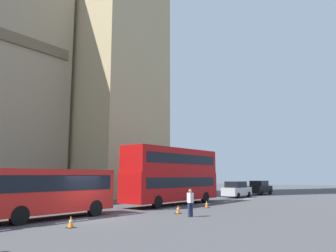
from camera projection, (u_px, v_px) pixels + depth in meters
ground_plane at (90, 219)px, 19.22m from camera, size 160.00×160.00×0.00m
lane_centre_marking at (131, 214)px, 21.85m from camera, size 39.00×0.16×0.01m
double_decker_bus at (173, 173)px, 29.14m from camera, size 10.92×2.54×4.90m
sedan_lead at (237, 189)px, 38.39m from camera, size 4.40×1.86×1.85m
sedan_trailing at (260, 188)px, 43.81m from camera, size 4.40×1.86×1.85m
traffic_cone_west at (71, 222)px, 16.06m from camera, size 0.36×0.36×0.58m
traffic_cone_middle at (178, 209)px, 22.02m from camera, size 0.36×0.36×0.58m
traffic_cone_east at (207, 204)px, 26.00m from camera, size 0.36×0.36×0.58m
pedestrian_by_kerb at (190, 202)px, 20.41m from camera, size 0.37×0.46×1.69m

